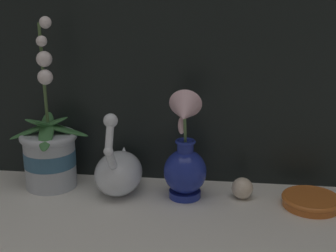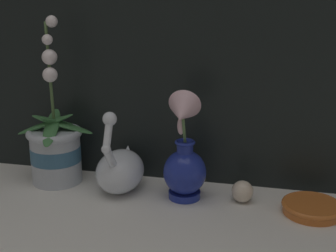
# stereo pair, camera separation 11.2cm
# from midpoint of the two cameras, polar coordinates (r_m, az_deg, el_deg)

# --- Properties ---
(ground_plane) EXTENTS (2.80, 2.80, 0.00)m
(ground_plane) POSITION_cam_midpoint_polar(r_m,az_deg,el_deg) (1.09, -2.19, -10.92)
(ground_plane) COLOR silver
(orchid_potted_plant) EXTENTS (0.21, 0.20, 0.44)m
(orchid_potted_plant) POSITION_cam_midpoint_polar(r_m,az_deg,el_deg) (1.26, -16.74, -3.00)
(orchid_potted_plant) COLOR #B2BCCC
(orchid_potted_plant) RESTS_ON ground_plane
(swan_figurine) EXTENTS (0.12, 0.20, 0.23)m
(swan_figurine) POSITION_cam_midpoint_polar(r_m,az_deg,el_deg) (1.19, -8.73, -5.41)
(swan_figurine) COLOR silver
(swan_figurine) RESTS_ON ground_plane
(blue_vase) EXTENTS (0.11, 0.13, 0.28)m
(blue_vase) POSITION_cam_midpoint_polar(r_m,az_deg,el_deg) (1.13, -0.76, -4.18)
(blue_vase) COLOR navy
(blue_vase) RESTS_ON ground_plane
(glass_sphere) EXTENTS (0.05, 0.05, 0.05)m
(glass_sphere) POSITION_cam_midpoint_polar(r_m,az_deg,el_deg) (1.17, 6.32, -7.59)
(glass_sphere) COLOR beige
(glass_sphere) RESTS_ON ground_plane
(amber_dish) EXTENTS (0.14, 0.14, 0.03)m
(amber_dish) POSITION_cam_midpoint_polar(r_m,az_deg,el_deg) (1.16, 14.43, -8.84)
(amber_dish) COLOR #C66628
(amber_dish) RESTS_ON ground_plane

